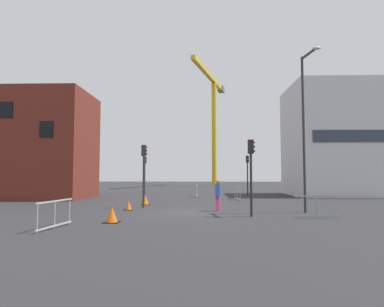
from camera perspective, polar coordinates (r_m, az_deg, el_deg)
name	(u,v)px	position (r m, az deg, el deg)	size (l,w,h in m)	color
ground	(188,212)	(18.40, -0.65, -10.18)	(160.00, 160.00, 0.00)	#28282B
brick_building	(27,146)	(32.63, -26.74, 1.25)	(10.99, 6.69, 9.33)	maroon
office_block	(348,140)	(36.83, 25.47, 2.06)	(11.63, 8.05, 11.09)	silver
construction_crane	(213,110)	(61.73, 3.70, 7.52)	(6.56, 20.17, 20.32)	gold
streetlamp_tall	(305,121)	(19.14, 19.06, 5.40)	(0.57, 1.76, 8.71)	#2D2D30
traffic_light_island	(145,169)	(34.07, -8.22, -2.70)	(0.36, 0.37, 3.94)	#232326
traffic_light_median	(251,165)	(16.70, 10.23, -1.90)	(0.37, 0.25, 3.84)	#232326
traffic_light_near	(247,169)	(33.62, 9.62, -2.61)	(0.29, 0.39, 4.00)	black
traffic_light_far	(144,165)	(21.00, -8.38, -2.07)	(0.37, 0.24, 3.96)	#2D2D30
pedestrian_walking	(218,193)	(18.94, 4.52, -6.81)	(0.34, 0.34, 1.79)	#D14C8C
safety_barrier_left_run	(197,191)	(30.97, 0.81, -6.50)	(0.15, 2.35, 1.08)	#9EA0A5
safety_barrier_rear	(316,207)	(16.84, 20.79, -8.62)	(2.04, 0.23, 1.08)	gray
safety_barrier_front	(237,193)	(27.48, 7.91, -6.82)	(0.31, 2.02, 1.08)	#9EA0A5
safety_barrier_mid_span	(55,214)	(13.98, -22.75, -9.63)	(0.39, 2.38, 1.08)	#B2B5BA
traffic_cone_by_barrier	(112,215)	(14.89, -13.76, -10.37)	(0.68, 0.68, 0.69)	black
traffic_cone_striped	(128,206)	(19.87, -10.99, -8.92)	(0.53, 0.53, 0.54)	black
traffic_cone_orange	(145,200)	(23.12, -8.10, -8.09)	(0.62, 0.62, 0.63)	black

